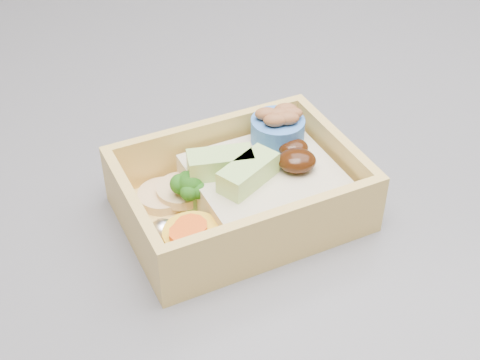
{
  "coord_description": "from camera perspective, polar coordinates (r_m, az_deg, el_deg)",
  "views": [
    {
      "loc": [
        0.0,
        -0.46,
        1.24
      ],
      "look_at": [
        0.03,
        -0.1,
        0.95
      ],
      "focal_mm": 50.0,
      "sensor_mm": 36.0,
      "label": 1
    }
  ],
  "objects": [
    {
      "name": "bento_box",
      "position": [
        0.47,
        0.45,
        -0.72
      ],
      "size": [
        0.19,
        0.17,
        0.06
      ],
      "rotation": [
        0.0,
        0.0,
        0.38
      ],
      "color": "#E4BA5E",
      "rests_on": "island"
    }
  ]
}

